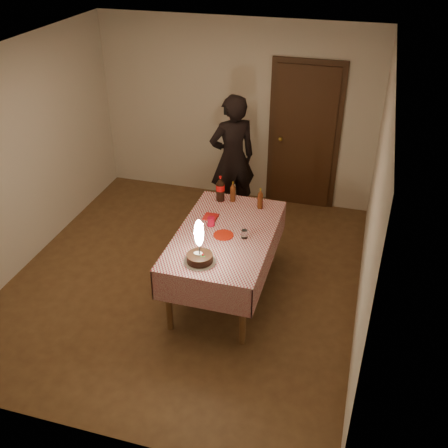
{
  "coord_description": "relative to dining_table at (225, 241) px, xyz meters",
  "views": [
    {
      "loc": [
        1.82,
        -4.69,
        3.82
      ],
      "look_at": [
        0.52,
        -0.17,
        0.95
      ],
      "focal_mm": 42.0,
      "sensor_mm": 36.0,
      "label": 1
    }
  ],
  "objects": [
    {
      "name": "amber_bottle_left",
      "position": [
        -0.11,
        0.71,
        0.23
      ],
      "size": [
        0.06,
        0.06,
        0.25
      ],
      "color": "#50230D",
      "rests_on": "dining_table"
    },
    {
      "name": "amber_bottle_right",
      "position": [
        0.24,
        0.63,
        0.23
      ],
      "size": [
        0.06,
        0.06,
        0.25
      ],
      "color": "#50230D",
      "rests_on": "dining_table"
    },
    {
      "name": "dining_table",
      "position": [
        0.0,
        0.0,
        0.0
      ],
      "size": [
        1.02,
        1.72,
        0.81
      ],
      "color": "brown",
      "rests_on": "ground"
    },
    {
      "name": "clear_cup",
      "position": [
        0.22,
        -0.03,
        0.15
      ],
      "size": [
        0.07,
        0.07,
        0.09
      ],
      "primitive_type": "cylinder",
      "color": "white",
      "rests_on": "dining_table"
    },
    {
      "name": "room_shell",
      "position": [
        -0.49,
        0.2,
        0.95
      ],
      "size": [
        4.04,
        4.54,
        2.62
      ],
      "color": "beige",
      "rests_on": "ground"
    },
    {
      "name": "photographer",
      "position": [
        -0.39,
        1.72,
        0.19
      ],
      "size": [
        0.77,
        0.72,
        1.77
      ],
      "color": "black",
      "rests_on": "ground"
    },
    {
      "name": "birthday_cake",
      "position": [
        -0.1,
        -0.58,
        0.23
      ],
      "size": [
        0.32,
        0.32,
        0.48
      ],
      "color": "white",
      "rests_on": "dining_table"
    },
    {
      "name": "red_plate",
      "position": [
        -0.01,
        -0.05,
        0.11
      ],
      "size": [
        0.22,
        0.22,
        0.01
      ],
      "primitive_type": "cylinder",
      "color": "#AE1C0C",
      "rests_on": "dining_table"
    },
    {
      "name": "napkin_stack",
      "position": [
        -0.25,
        0.27,
        0.12
      ],
      "size": [
        0.15,
        0.15,
        0.02
      ],
      "primitive_type": "cube",
      "color": "#B31714",
      "rests_on": "dining_table"
    },
    {
      "name": "ground",
      "position": [
        -0.52,
        0.12,
        -0.7
      ],
      "size": [
        4.0,
        4.5,
        0.01
      ],
      "primitive_type": "cube",
      "color": "brown",
      "rests_on": "ground"
    },
    {
      "name": "red_cup",
      "position": [
        -0.19,
        0.1,
        0.16
      ],
      "size": [
        0.08,
        0.08,
        0.1
      ],
      "primitive_type": "cylinder",
      "color": "#AF0C25",
      "rests_on": "dining_table"
    },
    {
      "name": "cola_bottle",
      "position": [
        -0.26,
        0.69,
        0.26
      ],
      "size": [
        0.1,
        0.1,
        0.32
      ],
      "color": "black",
      "rests_on": "dining_table"
    }
  ]
}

